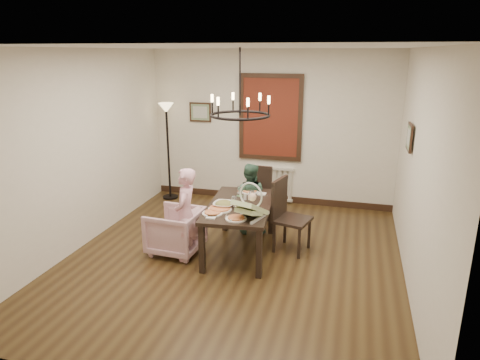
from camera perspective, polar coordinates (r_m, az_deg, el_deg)
The scene contains 17 objects.
room_shell at distance 5.86m, azimuth -0.03°, elevation 3.46°, with size 4.51×5.00×2.81m.
dining_table at distance 5.97m, azimuth -0.00°, elevation -4.02°, with size 0.99×1.59×0.71m.
chair_far at distance 7.00m, azimuth 2.15°, elevation -2.18°, with size 0.42×0.42×0.95m, color black, non-canonical shape.
chair_right at distance 6.09m, azimuth 7.03°, elevation -4.76°, with size 0.46×0.46×1.06m, color black, non-canonical shape.
armchair at distance 6.14m, azimuth -8.61°, elevation -6.72°, with size 0.69×0.70×0.64m, color #DEAAC1.
elderly_woman at distance 5.86m, azimuth -7.22°, elevation -5.58°, with size 0.39×0.25×1.06m, color #E9A4B7.
seated_man at distance 6.66m, azimuth 1.25°, elevation -3.27°, with size 0.45×0.35×0.93m, color #375D49.
baby_bouncer at distance 5.42m, azimuth 1.34°, elevation -3.51°, with size 0.36×0.49×0.32m, color beige, non-canonical shape.
salad_bowl at distance 5.82m, azimuth -2.18°, elevation -3.27°, with size 0.34×0.34×0.08m, color white.
pizza_platter at distance 5.73m, azimuth -2.68°, elevation -3.83°, with size 0.32×0.32×0.04m, color tan.
drinking_glass at distance 5.86m, azimuth -0.82°, elevation -2.86°, with size 0.07×0.07×0.14m, color silver.
window_blinds at distance 7.82m, azimuth 4.07°, elevation 8.29°, with size 1.00×0.03×1.40m, color #602413.
radiator at distance 8.12m, azimuth 3.92°, elevation -0.44°, with size 0.92×0.12×0.62m, color silver, non-canonical shape.
picture_back at distance 8.19m, azimuth -5.31°, elevation 9.00°, with size 0.42×0.03×0.36m, color black.
picture_right at distance 6.17m, azimuth 21.68°, elevation 5.33°, with size 0.42×0.03×0.36m, color black.
floor_lamp at distance 8.25m, azimuth -9.54°, elevation 3.59°, with size 0.30×0.30×1.80m, color black, non-canonical shape.
chandelier at distance 5.64m, azimuth -0.00°, elevation 8.63°, with size 0.80×0.80×0.04m, color black.
Camera 1 is at (1.51, -5.13, 2.75)m, focal length 32.00 mm.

